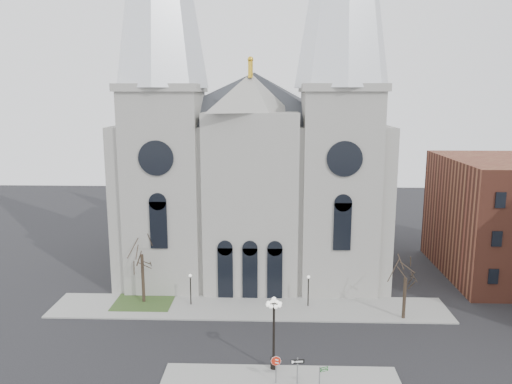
{
  "coord_description": "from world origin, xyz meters",
  "views": [
    {
      "loc": [
        2.26,
        -36.35,
        21.18
      ],
      "look_at": [
        0.81,
        8.0,
        12.61
      ],
      "focal_mm": 35.0,
      "sensor_mm": 36.0,
      "label": 1
    }
  ],
  "objects_px": {
    "street_name_sign": "(321,378)",
    "stop_sign": "(276,363)",
    "one_way_sign": "(297,367)",
    "globe_lamp": "(274,324)"
  },
  "relations": [
    {
      "from": "one_way_sign",
      "to": "street_name_sign",
      "type": "bearing_deg",
      "value": -34.19
    },
    {
      "from": "globe_lamp",
      "to": "one_way_sign",
      "type": "xyz_separation_m",
      "value": [
        1.74,
        -2.45,
        -2.2
      ]
    },
    {
      "from": "street_name_sign",
      "to": "stop_sign",
      "type": "bearing_deg",
      "value": 137.07
    },
    {
      "from": "stop_sign",
      "to": "one_way_sign",
      "type": "height_order",
      "value": "one_way_sign"
    },
    {
      "from": "globe_lamp",
      "to": "street_name_sign",
      "type": "xyz_separation_m",
      "value": [
        3.35,
        -3.28,
        -2.48
      ]
    },
    {
      "from": "globe_lamp",
      "to": "street_name_sign",
      "type": "height_order",
      "value": "globe_lamp"
    },
    {
      "from": "stop_sign",
      "to": "street_name_sign",
      "type": "height_order",
      "value": "stop_sign"
    },
    {
      "from": "globe_lamp",
      "to": "one_way_sign",
      "type": "height_order",
      "value": "globe_lamp"
    },
    {
      "from": "stop_sign",
      "to": "globe_lamp",
      "type": "height_order",
      "value": "globe_lamp"
    },
    {
      "from": "stop_sign",
      "to": "one_way_sign",
      "type": "xyz_separation_m",
      "value": [
        1.56,
        -0.43,
        -0.04
      ]
    }
  ]
}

